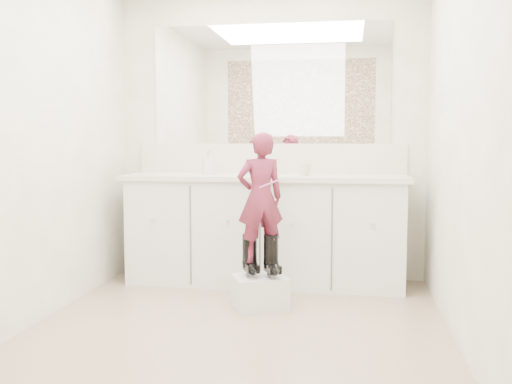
# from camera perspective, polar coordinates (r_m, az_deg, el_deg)

# --- Properties ---
(floor) EXTENTS (3.00, 3.00, 0.00)m
(floor) POSITION_cam_1_polar(r_m,az_deg,el_deg) (3.59, -2.05, -13.82)
(floor) COLOR #897059
(floor) RESTS_ON ground
(wall_back) EXTENTS (2.60, 0.00, 2.60)m
(wall_back) POSITION_cam_1_polar(r_m,az_deg,el_deg) (4.87, 1.40, 5.56)
(wall_back) COLOR beige
(wall_back) RESTS_ON floor
(wall_front) EXTENTS (2.60, 0.00, 2.60)m
(wall_front) POSITION_cam_1_polar(r_m,az_deg,el_deg) (1.95, -10.97, 5.99)
(wall_front) COLOR beige
(wall_front) RESTS_ON floor
(wall_left) EXTENTS (0.00, 3.00, 3.00)m
(wall_left) POSITION_cam_1_polar(r_m,az_deg,el_deg) (3.87, -21.44, 5.30)
(wall_left) COLOR beige
(wall_left) RESTS_ON floor
(wall_right) EXTENTS (0.00, 3.00, 3.00)m
(wall_right) POSITION_cam_1_polar(r_m,az_deg,el_deg) (3.38, 20.10, 5.40)
(wall_right) COLOR beige
(wall_right) RESTS_ON floor
(vanity_cabinet) EXTENTS (2.20, 0.55, 0.85)m
(vanity_cabinet) POSITION_cam_1_polar(r_m,az_deg,el_deg) (4.66, 0.91, -3.99)
(vanity_cabinet) COLOR silver
(vanity_cabinet) RESTS_ON floor
(countertop) EXTENTS (2.28, 0.58, 0.04)m
(countertop) POSITION_cam_1_polar(r_m,az_deg,el_deg) (4.60, 0.89, 1.47)
(countertop) COLOR beige
(countertop) RESTS_ON vanity_cabinet
(backsplash) EXTENTS (2.28, 0.03, 0.25)m
(backsplash) POSITION_cam_1_polar(r_m,az_deg,el_deg) (4.86, 1.37, 3.38)
(backsplash) COLOR beige
(backsplash) RESTS_ON countertop
(mirror) EXTENTS (2.00, 0.02, 1.00)m
(mirror) POSITION_cam_1_polar(r_m,az_deg,el_deg) (4.88, 1.39, 10.73)
(mirror) COLOR white
(mirror) RESTS_ON wall_back
(faucet) EXTENTS (0.08, 0.08, 0.10)m
(faucet) POSITION_cam_1_polar(r_m,az_deg,el_deg) (4.75, 1.19, 2.44)
(faucet) COLOR silver
(faucet) RESTS_ON countertop
(cup) EXTENTS (0.13, 0.13, 0.09)m
(cup) POSITION_cam_1_polar(r_m,az_deg,el_deg) (4.59, 4.97, 2.28)
(cup) COLOR #C2B69B
(cup) RESTS_ON countertop
(soap_bottle) EXTENTS (0.12, 0.12, 0.19)m
(soap_bottle) POSITION_cam_1_polar(r_m,az_deg,el_deg) (4.74, -4.80, 2.98)
(soap_bottle) COLOR beige
(soap_bottle) RESTS_ON countertop
(step_stool) EXTENTS (0.44, 0.41, 0.23)m
(step_stool) POSITION_cam_1_polar(r_m,az_deg,el_deg) (4.04, 0.38, -9.97)
(step_stool) COLOR silver
(step_stool) RESTS_ON floor
(boot_left) EXTENTS (0.18, 0.22, 0.29)m
(boot_left) POSITION_cam_1_polar(r_m,az_deg,el_deg) (4.01, -0.64, -6.27)
(boot_left) COLOR black
(boot_left) RESTS_ON step_stool
(boot_right) EXTENTS (0.18, 0.22, 0.29)m
(boot_right) POSITION_cam_1_polar(r_m,az_deg,el_deg) (3.99, 1.49, -6.34)
(boot_right) COLOR black
(boot_right) RESTS_ON step_stool
(toddler) EXTENTS (0.39, 0.33, 0.90)m
(toddler) POSITION_cam_1_polar(r_m,az_deg,el_deg) (3.94, 0.43, -0.56)
(toddler) COLOR #A73354
(toddler) RESTS_ON step_stool
(toothbrush) EXTENTS (0.13, 0.07, 0.06)m
(toothbrush) POSITION_cam_1_polar(r_m,az_deg,el_deg) (3.84, 1.27, 0.80)
(toothbrush) COLOR #CB4F9B
(toothbrush) RESTS_ON toddler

